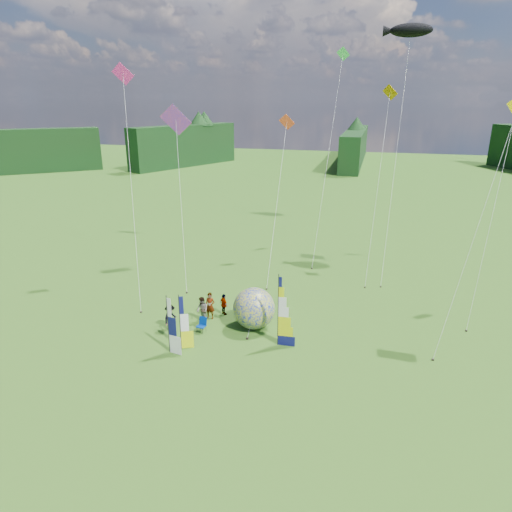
% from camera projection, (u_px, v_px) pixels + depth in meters
% --- Properties ---
extents(ground, '(220.00, 220.00, 0.00)m').
position_uv_depth(ground, '(255.00, 379.00, 24.27)').
color(ground, '#4A6225').
rests_on(ground, ground).
extents(treeline_ring, '(210.00, 210.00, 8.00)m').
position_uv_depth(treeline_ring, '(255.00, 311.00, 22.95)').
color(treeline_ring, black).
rests_on(treeline_ring, ground).
extents(feather_banner_main, '(1.21, 0.15, 4.44)m').
position_uv_depth(feather_banner_main, '(278.00, 312.00, 26.89)').
color(feather_banner_main, '#0F114C').
rests_on(feather_banner_main, ground).
extents(side_banner_left, '(0.91, 0.46, 3.39)m').
position_uv_depth(side_banner_left, '(180.00, 323.00, 26.65)').
color(side_banner_left, '#CDD70A').
rests_on(side_banner_left, ground).
extents(side_banner_far, '(1.03, 0.30, 3.51)m').
position_uv_depth(side_banner_far, '(168.00, 325.00, 26.24)').
color(side_banner_far, white).
rests_on(side_banner_far, ground).
extents(bol_inflatable, '(3.52, 3.52, 2.71)m').
position_uv_depth(bol_inflatable, '(254.00, 308.00, 29.29)').
color(bol_inflatable, '#00129C').
rests_on(bol_inflatable, ground).
extents(spectator_a, '(0.68, 0.45, 1.85)m').
position_uv_depth(spectator_a, '(210.00, 306.00, 30.63)').
color(spectator_a, '#66594C').
rests_on(spectator_a, ground).
extents(spectator_b, '(0.93, 0.87, 1.76)m').
position_uv_depth(spectator_b, '(202.00, 310.00, 30.14)').
color(spectator_b, '#66594C').
rests_on(spectator_b, ground).
extents(spectator_c, '(0.58, 1.17, 1.73)m').
position_uv_depth(spectator_c, '(170.00, 317.00, 29.15)').
color(spectator_c, '#66594C').
rests_on(spectator_c, ground).
extents(spectator_d, '(0.91, 0.86, 1.51)m').
position_uv_depth(spectator_d, '(224.00, 305.00, 31.20)').
color(spectator_d, '#66594C').
rests_on(spectator_d, ground).
extents(camp_chair, '(0.64, 0.64, 0.98)m').
position_uv_depth(camp_chair, '(201.00, 325.00, 28.95)').
color(camp_chair, navy).
rests_on(camp_chair, ground).
extents(kite_whale, '(8.18, 15.20, 21.44)m').
position_uv_depth(kite_whale, '(398.00, 142.00, 37.32)').
color(kite_whale, black).
rests_on(kite_whale, ground).
extents(kite_rainbow_delta, '(10.95, 13.64, 14.56)m').
position_uv_depth(kite_rainbow_delta, '(180.00, 189.00, 36.33)').
color(kite_rainbow_delta, '#F85737').
rests_on(kite_rainbow_delta, ground).
extents(kite_parafoil, '(10.88, 12.67, 20.30)m').
position_uv_depth(kite_parafoil, '(492.00, 174.00, 25.19)').
color(kite_parafoil, red).
rests_on(kite_parafoil, ground).
extents(small_kite_red, '(4.40, 11.65, 13.29)m').
position_uv_depth(small_kite_red, '(277.00, 194.00, 37.52)').
color(small_kite_red, '#E04921').
rests_on(small_kite_red, ground).
extents(small_kite_orange, '(6.14, 9.86, 15.64)m').
position_uv_depth(small_kite_orange, '(378.00, 181.00, 36.52)').
color(small_kite_orange, '#D48F00').
rests_on(small_kite_orange, ground).
extents(small_kite_yellow, '(7.52, 10.15, 14.88)m').
position_uv_depth(small_kite_yellow, '(494.00, 207.00, 29.48)').
color(small_kite_yellow, '#FFDC01').
rests_on(small_kite_yellow, ground).
extents(small_kite_pink, '(8.90, 11.27, 17.19)m').
position_uv_depth(small_kite_pink, '(131.00, 180.00, 32.64)').
color(small_kite_pink, '#D92983').
rests_on(small_kite_pink, ground).
extents(small_kite_green, '(7.41, 13.23, 19.18)m').
position_uv_depth(small_kite_green, '(329.00, 150.00, 41.53)').
color(small_kite_green, green).
rests_on(small_kite_green, ground).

